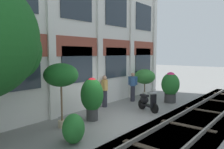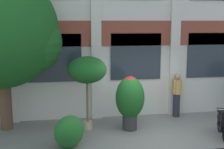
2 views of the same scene
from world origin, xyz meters
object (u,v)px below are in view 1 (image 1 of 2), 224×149
Objects in this scene: potted_plant_terracotta_small at (61,76)px; resident_watching_tracks at (105,90)px; scooter_near_curb at (147,102)px; resident_by_doorway at (133,86)px; potted_plant_stone_basin at (92,95)px; topiary_hedge at (74,128)px; potted_plant_glazed_jar at (170,85)px; potted_plant_low_pan at (145,77)px.

potted_plant_terracotta_small reaches higher than resident_watching_tracks.
resident_by_doorway is (1.33, 1.72, 0.46)m from scooter_near_curb.
potted_plant_stone_basin is 4.11m from resident_by_doorway.
potted_plant_stone_basin is 1.82× the size of topiary_hedge.
resident_watching_tracks is (-3.14, 2.20, -0.10)m from potted_plant_glazed_jar.
potted_plant_stone_basin reaches higher than potted_plant_low_pan.
topiary_hedge is (-4.05, -2.24, -0.42)m from resident_watching_tracks.
resident_watching_tracks is at bearing 27.93° from potted_plant_stone_basin.
potted_plant_stone_basin is at bearing -10.01° from potted_plant_terracotta_small.
topiary_hedge is at bearing -105.45° from resident_watching_tracks.
resident_by_doorway is at bearing 4.64° from potted_plant_terracotta_small.
potted_plant_glazed_jar is 1.29× the size of scooter_near_curb.
potted_plant_glazed_jar is at bearing 10.59° from resident_watching_tracks.
potted_plant_low_pan is 7.97m from topiary_hedge.
scooter_near_curb is 2.22m from resident_by_doorway.
potted_plant_low_pan is at bearing 14.65° from topiary_hedge.
potted_plant_stone_basin is at bearing -171.58° from potted_plant_low_pan.
potted_plant_glazed_jar is 2.51m from scooter_near_curb.
topiary_hedge is (-2.02, -1.17, -0.60)m from potted_plant_stone_basin.
potted_plant_glazed_jar reaches higher than topiary_hedge.
resident_watching_tracks is (2.03, 1.07, -0.17)m from potted_plant_stone_basin.
resident_watching_tracks is at bearing -143.06° from scooter_near_curb.
potted_plant_low_pan is 1.80× the size of topiary_hedge.
potted_plant_low_pan is 0.99× the size of potted_plant_stone_basin.
scooter_near_curb is (-2.44, 0.08, -0.54)m from potted_plant_glazed_jar.
potted_plant_low_pan is (7.02, 0.59, -0.68)m from potted_plant_terracotta_small.
potted_plant_terracotta_small is at bearing -175.16° from potted_plant_low_pan.
scooter_near_curb is 0.80× the size of resident_by_doorway.
potted_plant_stone_basin is at bearing -106.49° from resident_watching_tracks.
scooter_near_curb is (-2.93, -1.87, -0.83)m from potted_plant_low_pan.
resident_by_doorway is at bearing 121.62° from potted_plant_glazed_jar.
topiary_hedge is at bearing -150.00° from potted_plant_stone_basin.
potted_plant_low_pan reaches higher than potted_plant_glazed_jar.
potted_plant_terracotta_small is 2.48× the size of topiary_hedge.
potted_plant_stone_basin is 2.30m from resident_watching_tracks.
scooter_near_curb is 4.75m from topiary_hedge.
resident_by_doorway is 2.07m from resident_watching_tracks.
scooter_near_curb is at bearing -20.88° from potted_plant_stone_basin.
potted_plant_low_pan is 1.06× the size of resident_by_doorway.
resident_by_doorway is (-1.59, -0.15, -0.38)m from potted_plant_low_pan.
scooter_near_curb is at bearing -147.36° from potted_plant_low_pan.
scooter_near_curb is at bearing -26.22° from resident_watching_tracks.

